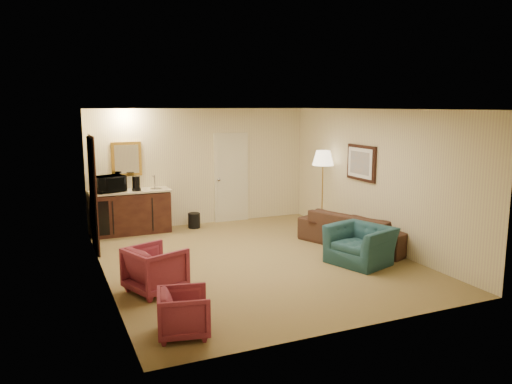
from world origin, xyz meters
The scene contains 12 objects.
ground centered at (0.00, 0.00, 0.00)m, with size 6.00×6.00×0.00m, color olive.
room_walls centered at (-0.10, 0.77, 1.72)m, with size 5.02×6.01×2.61m.
wetbar_cabinet centered at (-1.65, 2.72, 0.46)m, with size 1.64×0.58×0.92m, color #3E2013.
sofa centered at (2.15, 0.04, 0.43)m, with size 2.21×0.65×0.86m, color black.
teal_armchair centered at (1.59, -0.90, 0.43)m, with size 0.99×0.65×0.87m, color #1C3B47.
rose_chair_near centered at (-1.90, -0.83, 0.37)m, with size 0.72×0.67×0.74m, color maroon.
rose_chair_far centered at (-1.90, -2.35, 0.30)m, with size 0.59×0.55×0.60m, color maroon.
coffee_table centered at (1.80, 0.61, 0.21)m, with size 0.74×0.50×0.42m, color black.
floor_lamp centered at (2.20, 1.40, 0.87)m, with size 0.46×0.46×1.73m, color #AF883A.
waste_bin centered at (-0.30, 2.65, 0.17)m, with size 0.26×0.26×0.33m, color black.
microwave centered at (-2.07, 2.68, 1.12)m, with size 0.60×0.33×0.41m, color black.
coffee_maker centered at (-1.53, 2.60, 1.07)m, with size 0.16×0.16×0.30m, color black.
Camera 1 is at (-3.31, -7.71, 2.66)m, focal length 35.00 mm.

